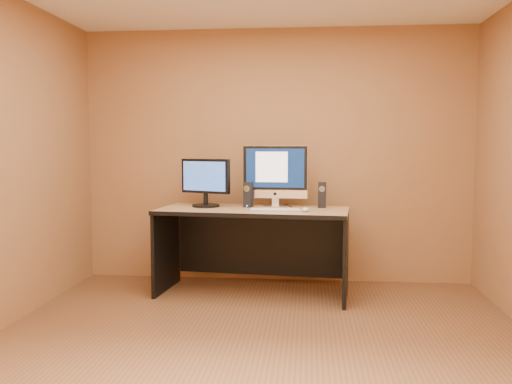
% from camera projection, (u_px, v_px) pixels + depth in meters
% --- Properties ---
extents(floor, '(4.00, 4.00, 0.00)m').
position_uv_depth(floor, '(258.00, 350.00, 3.74)').
color(floor, brown).
rests_on(floor, ground).
extents(walls, '(4.00, 4.00, 2.60)m').
position_uv_depth(walls, '(258.00, 162.00, 3.62)').
color(walls, '#97623D').
rests_on(walls, ground).
extents(desk, '(1.83, 0.94, 0.82)m').
position_uv_depth(desk, '(253.00, 252.00, 5.11)').
color(desk, tan).
rests_on(desk, ground).
extents(imac, '(0.64, 0.26, 0.61)m').
position_uv_depth(imac, '(275.00, 176.00, 5.21)').
color(imac, silver).
rests_on(imac, desk).
extents(second_monitor, '(0.59, 0.44, 0.46)m').
position_uv_depth(second_monitor, '(206.00, 183.00, 5.23)').
color(second_monitor, black).
rests_on(second_monitor, desk).
extents(speaker_left, '(0.09, 0.10, 0.24)m').
position_uv_depth(speaker_left, '(248.00, 195.00, 5.20)').
color(speaker_left, black).
rests_on(speaker_left, desk).
extents(speaker_right, '(0.08, 0.08, 0.24)m').
position_uv_depth(speaker_right, '(322.00, 195.00, 5.16)').
color(speaker_right, black).
rests_on(speaker_right, desk).
extents(keyboard, '(0.48, 0.14, 0.02)m').
position_uv_depth(keyboard, '(275.00, 210.00, 4.91)').
color(keyboard, silver).
rests_on(keyboard, desk).
extents(mouse, '(0.08, 0.12, 0.04)m').
position_uv_depth(mouse, '(306.00, 209.00, 4.86)').
color(mouse, white).
rests_on(mouse, desk).
extents(cable_a, '(0.09, 0.23, 0.01)m').
position_uv_depth(cable_a, '(288.00, 206.00, 5.31)').
color(cable_a, black).
rests_on(cable_a, desk).
extents(cable_b, '(0.08, 0.19, 0.01)m').
position_uv_depth(cable_b, '(283.00, 205.00, 5.36)').
color(cable_b, black).
rests_on(cable_b, desk).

